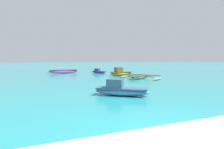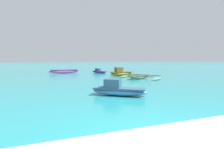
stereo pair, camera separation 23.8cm
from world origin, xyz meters
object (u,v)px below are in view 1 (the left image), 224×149
(moored_boat_4, at_px, (121,73))
(moored_boat_1, at_px, (64,71))
(moored_boat_0, at_px, (121,90))
(moored_boat_3, at_px, (140,77))
(moored_boat_2, at_px, (99,72))

(moored_boat_4, bearing_deg, moored_boat_1, 129.03)
(moored_boat_0, bearing_deg, moored_boat_3, 87.79)
(moored_boat_1, height_order, moored_boat_4, moored_boat_4)
(moored_boat_0, xyz_separation_m, moored_boat_3, (4.78, 6.41, -0.12))
(moored_boat_0, height_order, moored_boat_3, moored_boat_0)
(moored_boat_1, bearing_deg, moored_boat_0, -86.20)
(moored_boat_1, relative_size, moored_boat_4, 1.40)
(moored_boat_0, relative_size, moored_boat_1, 0.70)
(moored_boat_3, bearing_deg, moored_boat_4, 69.88)
(moored_boat_0, distance_m, moored_boat_3, 7.99)
(moored_boat_2, bearing_deg, moored_boat_1, -137.62)
(moored_boat_1, distance_m, moored_boat_3, 10.87)
(moored_boat_3, bearing_deg, moored_boat_0, -155.35)
(moored_boat_0, xyz_separation_m, moored_boat_4, (4.28, 9.72, 0.04))
(moored_boat_0, bearing_deg, moored_boat_4, 100.74)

